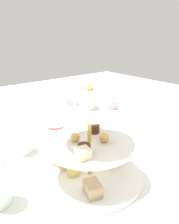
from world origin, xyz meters
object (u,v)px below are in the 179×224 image
Objects in this scene: water_glass_short_left at (22,143)px; teacup_with_saucer at (56,132)px; butter_knife_right at (114,132)px; tiered_serving_stand at (89,151)px.

teacup_with_saucer is at bearing -171.54° from water_glass_short_left.
water_glass_short_left is 0.40× the size of butter_knife_right.
teacup_with_saucer is at bearing -102.22° from tiered_serving_stand.
butter_knife_right is (-0.34, 0.08, -0.03)m from water_glass_short_left.
butter_knife_right is at bearing 153.80° from teacup_with_saucer.
tiered_serving_stand is at bearing 108.82° from water_glass_short_left.
water_glass_short_left reaches higher than teacup_with_saucer.
butter_knife_right is at bearing 166.97° from water_glass_short_left.
water_glass_short_left is 0.76× the size of teacup_with_saucer.
tiered_serving_stand is at bearing 95.13° from butter_knife_right.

